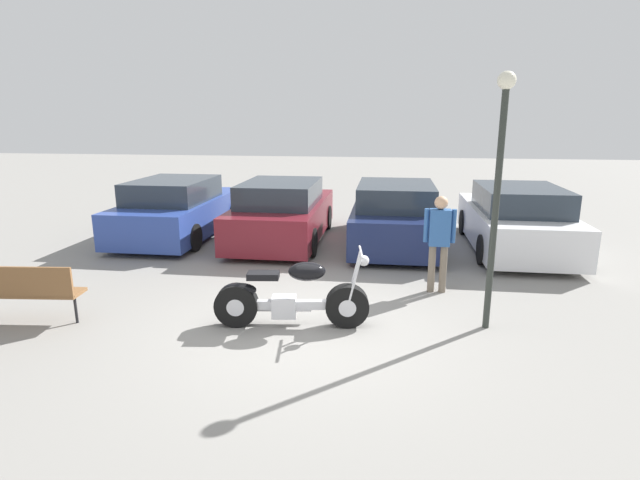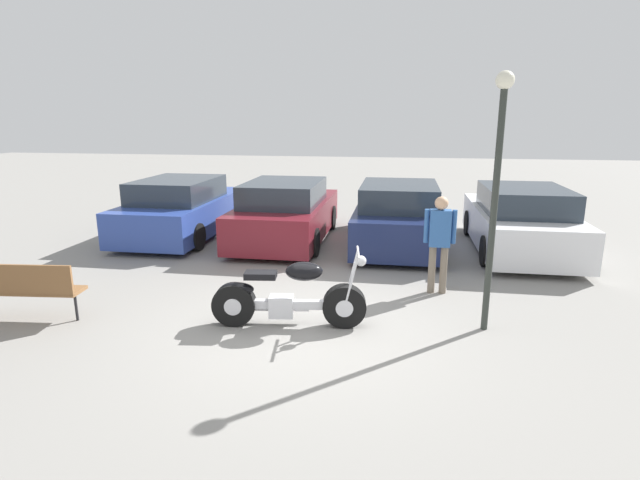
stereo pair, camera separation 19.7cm
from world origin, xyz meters
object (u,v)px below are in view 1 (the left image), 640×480
object	(u,v)px
parked_car_navy	(395,216)
park_bench	(15,288)
parked_car_white	(516,221)
parked_car_blue	(178,210)
parked_car_maroon	(283,213)
motorcycle	(290,298)
person_standing	(439,236)
lamp_post	(499,173)

from	to	relation	value
parked_car_navy	park_bench	distance (m)	7.58
parked_car_white	parked_car_blue	bearing A→B (deg)	178.52
parked_car_navy	park_bench	world-z (taller)	parked_car_navy
parked_car_maroon	parked_car_navy	distance (m)	2.63
parked_car_blue	park_bench	distance (m)	5.44
motorcycle	park_bench	distance (m)	3.87
parked_car_white	person_standing	bearing A→B (deg)	-122.71
parked_car_maroon	parked_car_navy	world-z (taller)	same
parked_car_maroon	park_bench	distance (m)	6.01
park_bench	person_standing	distance (m)	6.43
parked_car_blue	lamp_post	world-z (taller)	lamp_post
motorcycle	lamp_post	xyz separation A→B (m)	(2.75, 0.32, 1.77)
parked_car_white	person_standing	xyz separation A→B (m)	(-1.94, -3.03, 0.31)
parked_car_white	lamp_post	xyz separation A→B (m)	(-1.38, -4.43, 1.52)
parked_car_maroon	parked_car_white	distance (m)	5.26
parked_car_blue	park_bench	size ratio (longest dim) A/B	2.42
lamp_post	person_standing	world-z (taller)	lamp_post
parked_car_maroon	lamp_post	distance (m)	6.18
parked_car_white	park_bench	size ratio (longest dim) A/B	2.42
park_bench	parked_car_maroon	bearing A→B (deg)	63.24
motorcycle	parked_car_blue	distance (m)	6.23
lamp_post	parked_car_maroon	bearing A→B (deg)	130.35
parked_car_maroon	parked_car_blue	bearing A→B (deg)	178.44
parked_car_blue	lamp_post	bearing A→B (deg)	-35.47
person_standing	parked_car_blue	bearing A→B (deg)	151.47
parked_car_navy	parked_car_white	size ratio (longest dim) A/B	1.00
motorcycle	lamp_post	distance (m)	3.28
parked_car_navy	lamp_post	world-z (taller)	lamp_post
motorcycle	parked_car_navy	size ratio (longest dim) A/B	0.50
person_standing	parked_car_navy	bearing A→B (deg)	102.20
parked_car_blue	park_bench	bearing A→B (deg)	-90.77
parked_car_blue	person_standing	bearing A→B (deg)	-28.53
parked_car_blue	person_standing	size ratio (longest dim) A/B	2.66
motorcycle	parked_car_white	distance (m)	6.30
parked_car_maroon	lamp_post	xyz separation A→B (m)	(3.88, -4.57, 1.52)
lamp_post	person_standing	bearing A→B (deg)	111.81
parked_car_navy	parked_car_blue	bearing A→B (deg)	179.37
motorcycle	person_standing	bearing A→B (deg)	38.33
motorcycle	parked_car_white	bearing A→B (deg)	49.04
motorcycle	park_bench	world-z (taller)	motorcycle
parked_car_maroon	parked_car_navy	size ratio (longest dim) A/B	1.00
parked_car_maroon	person_standing	xyz separation A→B (m)	(3.32, -3.16, 0.31)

